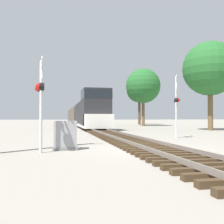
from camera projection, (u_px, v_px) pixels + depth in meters
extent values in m
plane|color=gray|center=(150.00, 149.00, 11.58)|extent=(400.00, 400.00, 0.00)
cube|color=#42301E|center=(219.00, 170.00, 6.58)|extent=(2.60, 0.22, 0.16)
cube|color=#42301E|center=(206.00, 166.00, 7.17)|extent=(2.60, 0.22, 0.16)
cube|color=#42301E|center=(195.00, 162.00, 7.76)|extent=(2.60, 0.22, 0.16)
cube|color=#42301E|center=(185.00, 159.00, 8.35)|extent=(2.60, 0.22, 0.16)
cube|color=#42301E|center=(177.00, 156.00, 8.93)|extent=(2.60, 0.22, 0.16)
cube|color=#42301E|center=(170.00, 154.00, 9.52)|extent=(2.60, 0.22, 0.16)
cube|color=#42301E|center=(163.00, 152.00, 10.11)|extent=(2.60, 0.22, 0.16)
cube|color=#42301E|center=(157.00, 150.00, 10.70)|extent=(2.60, 0.22, 0.16)
cube|color=#42301E|center=(152.00, 148.00, 11.29)|extent=(2.60, 0.22, 0.16)
cube|color=#42301E|center=(148.00, 147.00, 11.87)|extent=(2.60, 0.22, 0.16)
cube|color=#42301E|center=(144.00, 145.00, 12.46)|extent=(2.60, 0.22, 0.16)
cube|color=#42301E|center=(140.00, 144.00, 13.05)|extent=(2.60, 0.22, 0.16)
cube|color=#42301E|center=(136.00, 143.00, 13.64)|extent=(2.60, 0.22, 0.16)
cube|color=#42301E|center=(133.00, 142.00, 14.23)|extent=(2.60, 0.22, 0.16)
cube|color=#42301E|center=(130.00, 141.00, 14.81)|extent=(2.60, 0.22, 0.16)
cube|color=#42301E|center=(127.00, 140.00, 15.40)|extent=(2.60, 0.22, 0.16)
cube|color=#42301E|center=(125.00, 139.00, 15.99)|extent=(2.60, 0.22, 0.16)
cube|color=#42301E|center=(123.00, 139.00, 16.58)|extent=(2.60, 0.22, 0.16)
cube|color=#42301E|center=(120.00, 138.00, 17.17)|extent=(2.60, 0.22, 0.16)
cube|color=#42301E|center=(118.00, 137.00, 17.75)|extent=(2.60, 0.22, 0.16)
cube|color=#42301E|center=(116.00, 137.00, 18.34)|extent=(2.60, 0.22, 0.16)
cube|color=#42301E|center=(115.00, 136.00, 18.93)|extent=(2.60, 0.22, 0.16)
cube|color=#42301E|center=(113.00, 135.00, 19.52)|extent=(2.60, 0.22, 0.16)
cube|color=#42301E|center=(111.00, 135.00, 20.10)|extent=(2.60, 0.22, 0.16)
cube|color=#42301E|center=(110.00, 134.00, 20.69)|extent=(2.60, 0.22, 0.16)
cube|color=#42301E|center=(108.00, 134.00, 21.28)|extent=(2.60, 0.22, 0.16)
cube|color=#42301E|center=(107.00, 134.00, 21.87)|extent=(2.60, 0.22, 0.16)
cube|color=#42301E|center=(106.00, 133.00, 22.46)|extent=(2.60, 0.22, 0.16)
cube|color=#42301E|center=(105.00, 133.00, 23.04)|extent=(2.60, 0.22, 0.16)
cube|color=#42301E|center=(104.00, 132.00, 23.63)|extent=(2.60, 0.22, 0.16)
cube|color=#42301E|center=(102.00, 132.00, 24.22)|extent=(2.60, 0.22, 0.16)
cube|color=#42301E|center=(101.00, 132.00, 24.81)|extent=(2.60, 0.22, 0.16)
cube|color=#42301E|center=(100.00, 131.00, 25.40)|extent=(2.60, 0.22, 0.16)
cube|color=#42301E|center=(100.00, 131.00, 25.98)|extent=(2.60, 0.22, 0.16)
cube|color=#42301E|center=(99.00, 131.00, 26.57)|extent=(2.60, 0.22, 0.16)
cube|color=#42301E|center=(98.00, 130.00, 27.16)|extent=(2.60, 0.22, 0.16)
cube|color=#42301E|center=(97.00, 130.00, 27.75)|extent=(2.60, 0.22, 0.16)
cube|color=#42301E|center=(96.00, 130.00, 28.33)|extent=(2.60, 0.22, 0.16)
cube|color=#42301E|center=(95.00, 130.00, 28.92)|extent=(2.60, 0.22, 0.16)
cube|color=#42301E|center=(95.00, 129.00, 29.51)|extent=(2.60, 0.22, 0.16)
cube|color=#42301E|center=(94.00, 129.00, 30.10)|extent=(2.60, 0.22, 0.16)
cube|color=#42301E|center=(93.00, 129.00, 30.69)|extent=(2.60, 0.22, 0.16)
cube|color=slate|center=(134.00, 144.00, 11.44)|extent=(0.07, 160.00, 0.15)
cube|color=slate|center=(165.00, 144.00, 11.73)|extent=(0.07, 160.00, 0.15)
cube|color=#232326|center=(87.00, 114.00, 38.19)|extent=(2.48, 13.61, 3.27)
cube|color=#232326|center=(96.00, 109.00, 28.87)|extent=(2.91, 4.28, 4.19)
cube|color=black|center=(96.00, 95.00, 28.90)|extent=(2.94, 4.32, 0.92)
cube|color=white|center=(98.00, 121.00, 26.74)|extent=(2.91, 1.94, 1.47)
cube|color=white|center=(89.00, 125.00, 35.30)|extent=(2.97, 19.05, 0.24)
cube|color=black|center=(95.00, 126.00, 29.11)|extent=(1.58, 2.20, 1.00)
cube|color=black|center=(84.00, 123.00, 41.49)|extent=(1.58, 2.20, 1.00)
cube|color=brown|center=(79.00, 116.00, 53.80)|extent=(2.77, 14.97, 3.12)
cube|color=black|center=(80.00, 123.00, 49.00)|extent=(1.58, 2.20, 0.90)
cube|color=black|center=(77.00, 122.00, 58.53)|extent=(1.58, 2.20, 0.90)
cube|color=brown|center=(74.00, 116.00, 70.08)|extent=(2.77, 14.97, 3.12)
cube|color=black|center=(75.00, 122.00, 65.28)|extent=(1.58, 2.20, 0.90)
cube|color=black|center=(73.00, 121.00, 74.81)|extent=(1.58, 2.20, 0.90)
cylinder|color=silver|center=(41.00, 107.00, 10.42)|extent=(0.12, 0.12, 3.62)
cube|color=white|center=(41.00, 70.00, 10.45)|extent=(0.15, 0.92, 0.93)
cube|color=white|center=(41.00, 70.00, 10.45)|extent=(0.15, 0.92, 0.93)
cube|color=black|center=(41.00, 88.00, 10.43)|extent=(0.17, 0.86, 0.06)
cylinder|color=black|center=(41.00, 89.00, 10.77)|extent=(0.22, 0.32, 0.30)
sphere|color=red|center=(38.00, 88.00, 10.73)|extent=(0.26, 0.26, 0.26)
cylinder|color=black|center=(42.00, 87.00, 10.10)|extent=(0.22, 0.32, 0.30)
sphere|color=red|center=(39.00, 86.00, 10.07)|extent=(0.26, 0.26, 0.26)
cube|color=white|center=(41.00, 83.00, 10.44)|extent=(0.07, 0.32, 0.20)
cylinder|color=silver|center=(176.00, 108.00, 17.99)|extent=(0.12, 0.12, 4.14)
cube|color=white|center=(176.00, 82.00, 18.03)|extent=(0.34, 0.88, 0.93)
cube|color=white|center=(176.00, 82.00, 18.03)|extent=(0.34, 0.88, 0.93)
cube|color=black|center=(176.00, 100.00, 18.01)|extent=(0.35, 0.83, 0.06)
cylinder|color=black|center=(177.00, 100.00, 17.66)|extent=(0.27, 0.34, 0.30)
sphere|color=red|center=(178.00, 100.00, 17.64)|extent=(0.26, 0.26, 0.26)
cylinder|color=black|center=(176.00, 101.00, 18.35)|extent=(0.27, 0.34, 0.30)
sphere|color=red|center=(177.00, 101.00, 18.34)|extent=(0.26, 0.26, 0.26)
cube|color=white|center=(176.00, 90.00, 18.02)|extent=(0.14, 0.31, 0.20)
cube|color=slate|center=(65.00, 148.00, 11.39)|extent=(1.06, 0.69, 0.12)
cube|color=#939399|center=(65.00, 134.00, 11.40)|extent=(0.97, 0.63, 1.14)
cylinder|color=brown|center=(210.00, 108.00, 29.09)|extent=(0.56, 0.56, 5.09)
sphere|color=#236028|center=(210.00, 69.00, 29.18)|extent=(6.04, 6.04, 6.04)
cylinder|color=brown|center=(143.00, 111.00, 45.40)|extent=(0.53, 0.53, 5.16)
sphere|color=#236028|center=(143.00, 86.00, 45.50)|extent=(6.01, 6.01, 6.01)
cylinder|color=brown|center=(139.00, 111.00, 54.66)|extent=(0.52, 0.52, 5.69)
sphere|color=#1E5123|center=(139.00, 90.00, 54.76)|extent=(5.39, 5.39, 5.39)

